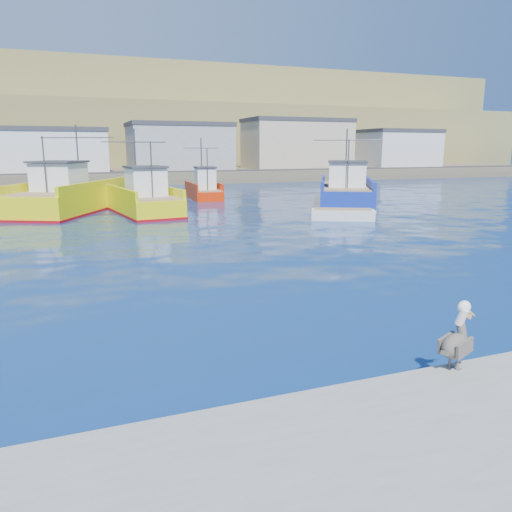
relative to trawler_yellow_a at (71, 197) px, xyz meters
The scene contains 9 objects.
ground 31.76m from the trawler_yellow_a, 78.05° to the right, with size 260.00×260.00×0.00m, color #061E51.
dock_bollards 35.20m from the trawler_yellow_a, 78.24° to the right, with size 36.20×0.20×0.30m.
far_shore 78.81m from the trawler_yellow_a, 85.19° to the left, with size 200.00×81.00×24.00m.
trawler_yellow_a is the anchor object (origin of this frame).
trawler_yellow_b 5.82m from the trawler_yellow_a, 30.81° to the right, with size 5.11×10.90×6.41m.
trawler_blue 22.93m from the trawler_yellow_a, ahead, with size 9.80×12.96×6.66m.
boat_orange 13.75m from the trawler_yellow_a, 26.36° to the left, with size 3.60×6.99×5.89m.
skiff_mid 20.98m from the trawler_yellow_a, 33.60° to the right, with size 4.51×3.31×0.93m.
pelican 34.91m from the trawler_yellow_a, 78.99° to the right, with size 1.11×0.66×1.39m.
Camera 1 is at (-7.04, -10.56, 4.85)m, focal length 35.00 mm.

